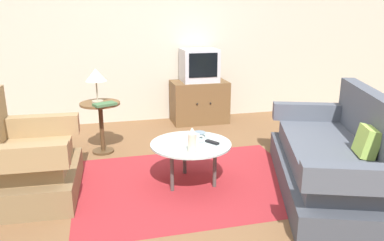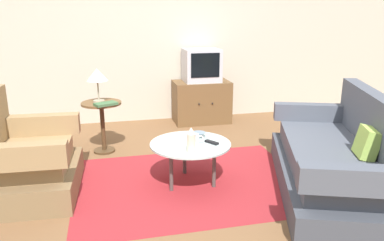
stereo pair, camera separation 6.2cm
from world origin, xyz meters
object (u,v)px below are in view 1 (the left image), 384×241
(book, at_px, (105,104))
(television, at_px, (199,65))
(couch, at_px, (337,161))
(tv_stand, at_px, (199,102))
(side_table, at_px, (101,117))
(armchair, at_px, (22,163))
(vase, at_px, (192,140))
(table_lamp, at_px, (96,76))
(coffee_table, at_px, (191,147))
(tv_remote_dark, at_px, (212,142))
(bowl, at_px, (199,135))
(mug, at_px, (195,139))

(book, bearing_deg, television, 15.00)
(couch, bearing_deg, tv_stand, 34.05)
(couch, distance_m, side_table, 2.55)
(armchair, xyz_separation_m, vase, (1.45, -0.35, 0.20))
(couch, relative_size, side_table, 3.48)
(table_lamp, bearing_deg, side_table, -40.03)
(armchair, xyz_separation_m, table_lamp, (0.67, 0.95, 0.59))
(coffee_table, height_order, tv_remote_dark, tv_remote_dark)
(side_table, bearing_deg, tv_remote_dark, -48.10)
(armchair, xyz_separation_m, coffee_table, (1.50, -0.12, 0.06))
(side_table, relative_size, bowl, 4.57)
(couch, height_order, television, television)
(vase, bearing_deg, television, 73.40)
(coffee_table, distance_m, tv_remote_dark, 0.20)
(side_table, xyz_separation_m, mug, (0.84, -1.08, 0.03))
(tv_stand, bearing_deg, table_lamp, -147.10)
(table_lamp, height_order, bowl, table_lamp)
(vase, distance_m, tv_remote_dark, 0.31)
(tv_stand, height_order, bowl, tv_stand)
(tv_stand, distance_m, mug, 2.13)
(mug, bearing_deg, couch, -19.81)
(vase, distance_m, book, 1.33)
(book, bearing_deg, tv_stand, 14.70)
(couch, bearing_deg, side_table, 73.38)
(side_table, xyz_separation_m, book, (0.05, -0.16, 0.19))
(table_lamp, bearing_deg, armchair, -125.27)
(bowl, height_order, tv_remote_dark, bowl)
(television, height_order, tv_remote_dark, television)
(television, relative_size, bowl, 3.91)
(couch, relative_size, table_lamp, 5.44)
(television, bearing_deg, couch, -76.00)
(armchair, relative_size, television, 2.02)
(vase, height_order, book, vase)
(couch, distance_m, television, 2.63)
(bowl, bearing_deg, vase, -113.63)
(vase, bearing_deg, side_table, 120.54)
(armchair, height_order, mug, armchair)
(side_table, distance_m, book, 0.25)
(mug, height_order, book, book)
(side_table, relative_size, mug, 4.53)
(coffee_table, height_order, television, television)
(tv_stand, xyz_separation_m, bowl, (-0.51, -1.86, 0.13))
(television, xyz_separation_m, mug, (-0.59, -2.05, -0.39))
(coffee_table, distance_m, bowl, 0.20)
(bowl, bearing_deg, mug, -115.06)
(television, relative_size, book, 1.87)
(armchair, relative_size, table_lamp, 2.71)
(side_table, distance_m, tv_remote_dark, 1.49)
(armchair, bearing_deg, television, 134.61)
(table_lamp, distance_m, book, 0.34)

